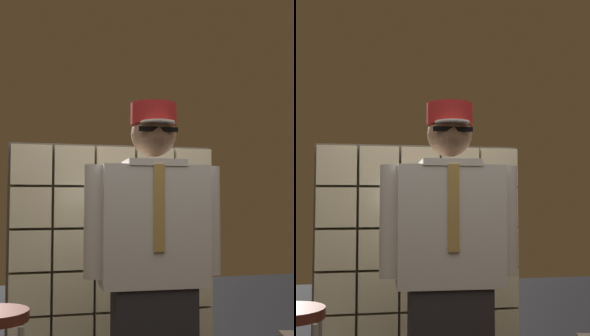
# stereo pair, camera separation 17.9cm
# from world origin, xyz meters

# --- Properties ---
(glass_block_wall) EXTENTS (1.44, 0.10, 1.73)m
(glass_block_wall) POSITION_xyz_m (0.00, 1.39, 0.84)
(glass_block_wall) COLOR beige
(glass_block_wall) RESTS_ON ground
(standing_person) EXTENTS (0.73, 0.31, 1.82)m
(standing_person) POSITION_xyz_m (0.04, 0.50, 0.95)
(standing_person) COLOR #28282D
(standing_person) RESTS_ON ground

